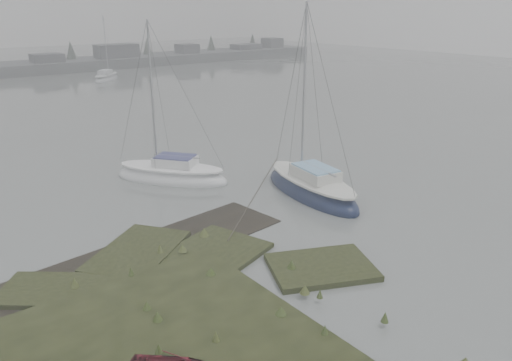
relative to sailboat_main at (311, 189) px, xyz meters
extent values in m
plane|color=slate|center=(-5.38, 25.00, -0.30)|extent=(160.00, 160.00, 0.00)
cube|color=#4C4F51|center=(20.62, 57.00, 0.30)|extent=(60.00, 8.00, 1.60)
cube|color=#424247|center=(4.62, 56.00, 1.10)|extent=(4.00, 3.00, 2.20)
cube|color=#424247|center=(14.62, 56.00, 1.50)|extent=(6.00, 3.00, 3.00)
cube|color=#424247|center=(26.62, 56.00, 1.25)|extent=(3.00, 3.00, 2.50)
cube|color=#424247|center=(38.62, 56.00, 1.00)|extent=(5.00, 3.00, 2.00)
cube|color=#424247|center=(44.62, 56.00, 1.40)|extent=(3.00, 3.00, 2.80)
cone|color=#384238|center=(8.62, 58.00, 1.90)|extent=(2.00, 2.00, 3.50)
cone|color=#384238|center=(20.62, 58.00, 1.90)|extent=(2.00, 2.00, 3.50)
cone|color=#384238|center=(32.62, 58.00, 1.90)|extent=(2.00, 2.00, 3.50)
cone|color=#384238|center=(41.62, 58.00, 1.90)|extent=(2.00, 2.00, 3.50)
ellipsoid|color=#0D1633|center=(0.00, 0.01, -0.18)|extent=(3.28, 7.05, 1.65)
ellipsoid|color=silver|center=(0.00, 0.01, 0.48)|extent=(2.70, 6.12, 0.46)
cube|color=silver|center=(-0.04, -0.27, 0.89)|extent=(1.81, 2.53, 0.48)
cube|color=#7EAFD5|center=(-0.04, -0.27, 1.16)|extent=(1.68, 2.32, 0.08)
cylinder|color=#939399|center=(0.14, 0.88, 4.69)|extent=(0.11, 0.11, 7.75)
cylinder|color=#939399|center=(-0.07, -0.46, 1.16)|extent=(0.52, 2.69, 0.09)
ellipsoid|color=white|center=(-4.29, 6.05, -0.19)|extent=(5.32, 6.14, 1.50)
ellipsoid|color=white|center=(-4.29, 6.05, 0.41)|extent=(4.52, 5.27, 0.42)
cube|color=white|center=(-4.13, 5.84, 0.78)|extent=(2.32, 2.48, 0.44)
cube|color=navy|center=(-4.13, 5.84, 1.02)|extent=(2.15, 2.29, 0.07)
cylinder|color=#939399|center=(-4.76, 6.69, 4.24)|extent=(0.10, 0.10, 7.04)
cylinder|color=#939399|center=(-4.02, 5.70, 1.02)|extent=(1.54, 2.02, 0.08)
ellipsoid|color=#B3B8BE|center=(7.83, 43.85, -0.20)|extent=(5.40, 5.47, 1.40)
ellipsoid|color=silver|center=(7.83, 43.85, 0.36)|extent=(4.60, 4.67, 0.40)
cube|color=silver|center=(7.65, 43.67, 0.71)|extent=(2.27, 2.29, 0.41)
cube|color=silver|center=(7.65, 43.67, 0.94)|extent=(2.10, 2.11, 0.07)
cylinder|color=#939399|center=(8.35, 44.38, 3.96)|extent=(0.09, 0.09, 6.61)
cylinder|color=#939399|center=(7.54, 43.55, 0.94)|extent=(1.67, 1.71, 0.07)
camera|label=1|loc=(-16.15, -16.10, 8.37)|focal=35.00mm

